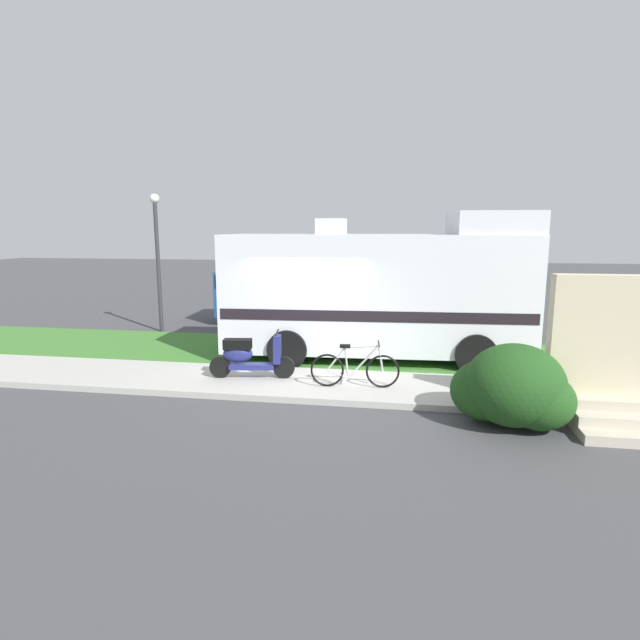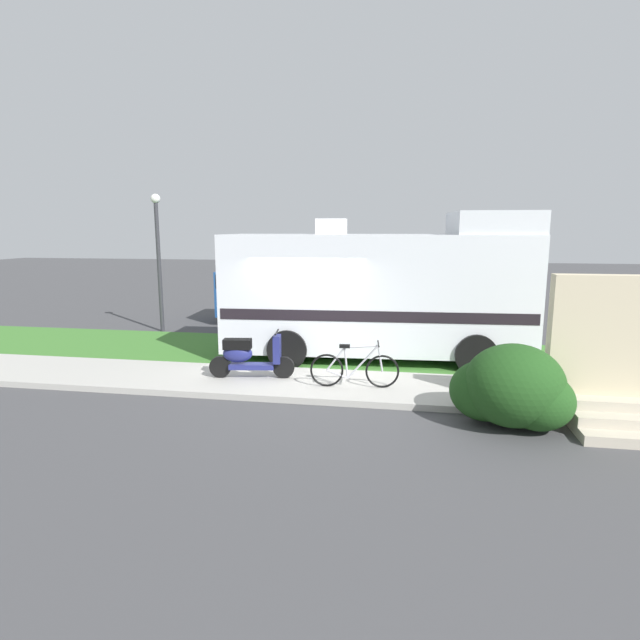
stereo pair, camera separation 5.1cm
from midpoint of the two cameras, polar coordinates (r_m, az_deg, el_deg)
name	(u,v)px [view 1 (the left image)]	position (r m, az deg, el deg)	size (l,w,h in m)	color
ground_plane	(307,371)	(11.37, -1.63, -5.69)	(80.00, 80.00, 0.00)	#424244
sidewalk	(295,384)	(10.23, -2.93, -7.17)	(24.00, 2.00, 0.12)	#ADAAA3
grass_strip	(318,353)	(12.79, -0.35, -3.72)	(24.00, 3.40, 0.08)	#3D752D
motorhome_rv	(380,291)	(12.14, 6.62, 3.25)	(7.15, 2.78, 3.49)	silver
scooter	(249,356)	(10.41, -8.16, -4.01)	(1.73, 0.55, 0.97)	black
bicycle	(355,368)	(9.74, 3.78, -5.45)	(1.70, 0.52, 0.88)	black
pickup_truck_near	(284,294)	(17.23, -4.15, 2.90)	(5.62, 2.50, 1.75)	#1E478C
porch_steps	(616,366)	(9.33, 30.13, -4.48)	(2.00, 1.26, 2.40)	#BCB29E
bush_by_porch	(512,389)	(8.59, 20.61, -7.29)	(1.85, 1.39, 1.31)	#1E4719
bottle_green	(570,396)	(9.98, 26.08, -7.67)	(0.08, 0.08, 0.24)	navy
street_lamp_post	(157,249)	(16.12, -17.87, 7.58)	(0.28, 0.28, 4.14)	#333338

